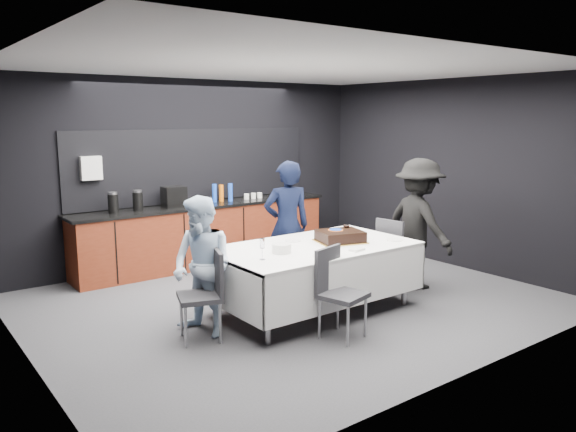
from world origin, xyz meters
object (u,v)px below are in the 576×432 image
object	(u,v)px
person_left	(202,267)
person_right	(419,224)
party_table	(314,257)
champagne_flute	(262,245)
chair_left	(207,288)
chair_right	(394,248)
plate_stack	(282,248)
cake_assembly	(340,236)
chair_near	(336,286)
person_center	(287,226)

from	to	relation	value
person_left	person_right	size ratio (longest dim) A/B	0.85
party_table	champagne_flute	world-z (taller)	champagne_flute
party_table	chair_left	distance (m)	1.41
champagne_flute	chair_right	world-z (taller)	champagne_flute
chair_right	plate_stack	bearing A→B (deg)	-176.35
plate_stack	chair_right	xyz separation A→B (m)	(1.92, 0.12, -0.30)
cake_assembly	person_left	world-z (taller)	person_left
party_table	person_left	world-z (taller)	person_left
cake_assembly	chair_near	distance (m)	1.02
plate_stack	champagne_flute	size ratio (longest dim) A/B	0.95
champagne_flute	chair_near	world-z (taller)	champagne_flute
person_center	plate_stack	bearing A→B (deg)	69.54
chair_near	party_table	bearing A→B (deg)	67.00
champagne_flute	person_center	size ratio (longest dim) A/B	0.13
chair_near	person_left	xyz separation A→B (m)	(-1.07, 0.86, 0.19)
chair_near	person_right	distance (m)	2.12
chair_near	person_center	size ratio (longest dim) A/B	0.55
chair_left	party_table	bearing A→B (deg)	0.91
party_table	chair_left	world-z (taller)	chair_left
chair_right	chair_near	bearing A→B (deg)	-155.13
champagne_flute	chair_left	world-z (taller)	champagne_flute
party_table	champagne_flute	xyz separation A→B (m)	(-0.85, -0.19, 0.30)
plate_stack	person_right	bearing A→B (deg)	-1.13
cake_assembly	chair_near	size ratio (longest dim) A/B	0.69
chair_near	person_right	bearing A→B (deg)	17.57
chair_near	person_left	size ratio (longest dim) A/B	0.64
chair_right	person_right	size ratio (longest dim) A/B	0.54
chair_left	chair_right	distance (m)	2.82
person_center	person_left	bearing A→B (deg)	43.41
chair_left	chair_right	world-z (taller)	same
champagne_flute	chair_left	xyz separation A→B (m)	(-0.56, 0.17, -0.40)
person_left	party_table	bearing A→B (deg)	69.56
person_right	person_left	bearing A→B (deg)	92.73
person_center	champagne_flute	bearing A→B (deg)	62.64
party_table	chair_right	world-z (taller)	chair_right
champagne_flute	person_left	bearing A→B (deg)	150.51
cake_assembly	person_center	xyz separation A→B (m)	(-0.12, 0.90, -0.00)
champagne_flute	chair_left	size ratio (longest dim) A/B	0.24
party_table	person_left	distance (m)	1.39
cake_assembly	person_center	size ratio (longest dim) A/B	0.38
chair_left	person_center	bearing A→B (deg)	27.76
chair_near	cake_assembly	bearing A→B (deg)	45.88
plate_stack	champagne_flute	distance (m)	0.38
cake_assembly	champagne_flute	distance (m)	1.22
chair_right	chair_near	size ratio (longest dim) A/B	1.00
chair_right	chair_near	distance (m)	1.90
plate_stack	chair_right	distance (m)	1.95
party_table	chair_left	bearing A→B (deg)	-179.09
chair_left	chair_near	world-z (taller)	same
chair_left	person_left	distance (m)	0.23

